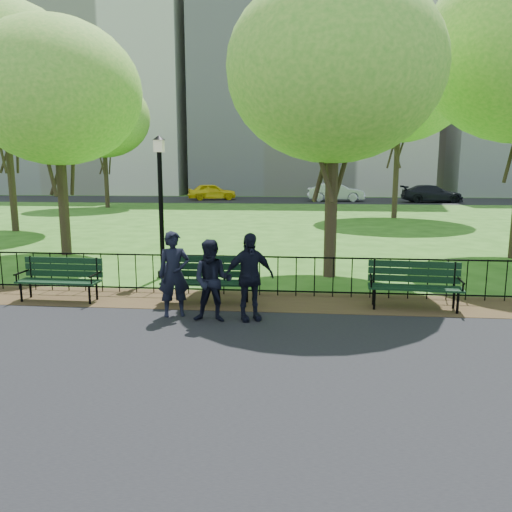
# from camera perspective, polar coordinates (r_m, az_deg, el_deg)

# --- Properties ---
(ground) EXTENTS (120.00, 120.00, 0.00)m
(ground) POSITION_cam_1_polar(r_m,az_deg,el_deg) (9.24, -4.44, -7.59)
(ground) COLOR #2A5817
(asphalt_path) EXTENTS (60.00, 9.20, 0.01)m
(asphalt_path) POSITION_cam_1_polar(r_m,az_deg,el_deg) (6.16, -10.15, -17.05)
(asphalt_path) COLOR black
(asphalt_path) RESTS_ON ground
(dirt_strip) EXTENTS (60.00, 1.60, 0.01)m
(dirt_strip) POSITION_cam_1_polar(r_m,az_deg,el_deg) (10.66, -3.05, -5.09)
(dirt_strip) COLOR #382717
(dirt_strip) RESTS_ON ground
(far_street) EXTENTS (70.00, 9.00, 0.01)m
(far_street) POSITION_cam_1_polar(r_m,az_deg,el_deg) (43.78, 3.52, 6.40)
(far_street) COLOR black
(far_street) RESTS_ON ground
(iron_fence) EXTENTS (24.06, 0.06, 1.00)m
(iron_fence) POSITION_cam_1_polar(r_m,az_deg,el_deg) (11.02, -2.69, -1.98)
(iron_fence) COLOR black
(iron_fence) RESTS_ON ground
(apartment_west) EXTENTS (22.00, 15.00, 26.00)m
(apartment_west) POSITION_cam_1_polar(r_m,az_deg,el_deg) (62.21, -17.80, 19.05)
(apartment_west) COLOR silver
(apartment_west) RESTS_ON ground
(apartment_mid) EXTENTS (24.00, 15.00, 30.00)m
(apartment_mid) POSITION_cam_1_polar(r_m,az_deg,el_deg) (57.97, 6.32, 22.17)
(apartment_mid) COLOR #B9B4A9
(apartment_mid) RESTS_ON ground
(park_bench_main) EXTENTS (1.87, 0.60, 1.06)m
(park_bench_main) POSITION_cam_1_polar(r_m,az_deg,el_deg) (10.36, -6.99, -2.04)
(park_bench_main) COLOR black
(park_bench_main) RESTS_ON ground
(park_bench_left_a) EXTENTS (1.75, 0.58, 0.98)m
(park_bench_left_a) POSITION_cam_1_polar(r_m,az_deg,el_deg) (11.37, -21.43, -1.98)
(park_bench_left_a) COLOR black
(park_bench_left_a) RESTS_ON ground
(park_bench_right_a) EXTENTS (1.84, 0.70, 1.02)m
(park_bench_right_a) POSITION_cam_1_polar(r_m,az_deg,el_deg) (10.45, 17.66, -2.63)
(park_bench_right_a) COLOR black
(park_bench_right_a) RESTS_ON ground
(lamppost) EXTENTS (0.32, 0.32, 3.59)m
(lamppost) POSITION_cam_1_polar(r_m,az_deg,el_deg) (12.88, -10.82, 6.14)
(lamppost) COLOR black
(lamppost) RESTS_ON ground
(tree_near_w) EXTENTS (5.26, 5.26, 7.33)m
(tree_near_w) POSITION_cam_1_polar(r_m,az_deg,el_deg) (17.38, -21.89, 16.95)
(tree_near_w) COLOR #2D2116
(tree_near_w) RESTS_ON ground
(tree_near_e) EXTENTS (5.32, 5.32, 7.42)m
(tree_near_e) POSITION_cam_1_polar(r_m,az_deg,el_deg) (13.09, 8.97, 20.29)
(tree_near_e) COLOR #2D2116
(tree_near_e) RESTS_ON ground
(tree_mid_w) EXTENTS (7.01, 7.01, 9.78)m
(tree_mid_w) POSITION_cam_1_polar(r_m,az_deg,el_deg) (24.97, -27.00, 18.22)
(tree_mid_w) COLOR #2D2116
(tree_mid_w) RESTS_ON ground
(tree_far_e) EXTENTS (7.59, 7.59, 10.58)m
(tree_far_e) POSITION_cam_1_polar(r_m,az_deg,el_deg) (29.42, 16.19, 18.59)
(tree_far_e) COLOR #2D2116
(tree_far_e) RESTS_ON ground
(tree_far_w) EXTENTS (6.39, 6.39, 8.90)m
(tree_far_w) POSITION_cam_1_polar(r_m,az_deg,el_deg) (37.15, -17.08, 14.87)
(tree_far_w) COLOR #2D2116
(tree_far_w) RESTS_ON ground
(person_left) EXTENTS (0.69, 0.57, 1.62)m
(person_left) POSITION_cam_1_polar(r_m,az_deg,el_deg) (9.51, -9.35, -2.05)
(person_left) COLOR black
(person_left) RESTS_ON asphalt_path
(person_mid) EXTENTS (0.74, 0.39, 1.52)m
(person_mid) POSITION_cam_1_polar(r_m,az_deg,el_deg) (9.09, -5.00, -2.86)
(person_mid) COLOR black
(person_mid) RESTS_ON asphalt_path
(person_right) EXTENTS (1.03, 0.75, 1.63)m
(person_right) POSITION_cam_1_polar(r_m,az_deg,el_deg) (9.14, -0.81, -2.39)
(person_right) COLOR black
(person_right) RESTS_ON asphalt_path
(taxi) EXTENTS (4.49, 2.89, 1.42)m
(taxi) POSITION_cam_1_polar(r_m,az_deg,el_deg) (43.94, -5.05, 7.33)
(taxi) COLOR yellow
(taxi) RESTS_ON far_street
(sedan_silver) EXTENTS (4.77, 1.76, 1.56)m
(sedan_silver) POSITION_cam_1_polar(r_m,az_deg,el_deg) (42.42, 9.10, 7.24)
(sedan_silver) COLOR #B0B2B8
(sedan_silver) RESTS_ON far_street
(sedan_dark) EXTENTS (4.90, 2.17, 1.40)m
(sedan_dark) POSITION_cam_1_polar(r_m,az_deg,el_deg) (42.99, 19.46, 6.72)
(sedan_dark) COLOR black
(sedan_dark) RESTS_ON far_street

